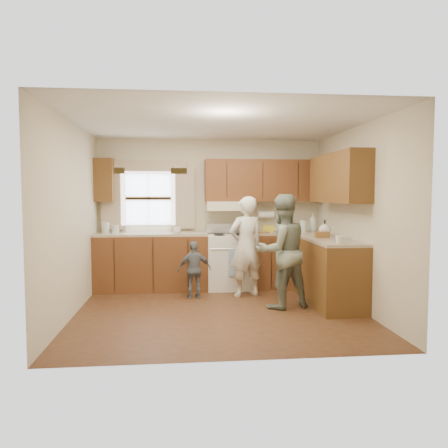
{
  "coord_description": "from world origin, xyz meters",
  "views": [
    {
      "loc": [
        -0.52,
        -5.74,
        1.58
      ],
      "look_at": [
        0.1,
        0.4,
        1.15
      ],
      "focal_mm": 35.0,
      "sensor_mm": 36.0,
      "label": 1
    }
  ],
  "objects": [
    {
      "name": "room",
      "position": [
        0.0,
        0.0,
        1.25
      ],
      "size": [
        3.8,
        3.8,
        3.8
      ],
      "color": "#412714",
      "rests_on": "ground"
    },
    {
      "name": "woman_left",
      "position": [
        0.48,
        0.85,
        0.77
      ],
      "size": [
        0.65,
        0.53,
        1.54
      ],
      "primitive_type": "imported",
      "rotation": [
        0.0,
        0.0,
        3.47
      ],
      "color": "silver",
      "rests_on": "ground"
    },
    {
      "name": "stove",
      "position": [
        0.3,
        1.44,
        0.47
      ],
      "size": [
        0.76,
        0.67,
        1.07
      ],
      "color": "silver",
      "rests_on": "ground"
    },
    {
      "name": "woman_right",
      "position": [
        0.88,
        0.12,
        0.79
      ],
      "size": [
        0.9,
        0.78,
        1.57
      ],
      "primitive_type": "imported",
      "rotation": [
        0.0,
        0.0,
        3.42
      ],
      "color": "#2B4732",
      "rests_on": "ground"
    },
    {
      "name": "kitchen_fixtures",
      "position": [
        0.61,
        1.08,
        0.84
      ],
      "size": [
        3.8,
        2.25,
        2.15
      ],
      "color": "#49230F",
      "rests_on": "ground"
    },
    {
      "name": "child",
      "position": [
        -0.31,
        0.79,
        0.43
      ],
      "size": [
        0.53,
        0.27,
        0.87
      ],
      "primitive_type": "imported",
      "rotation": [
        0.0,
        0.0,
        3.26
      ],
      "color": "slate",
      "rests_on": "ground"
    }
  ]
}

